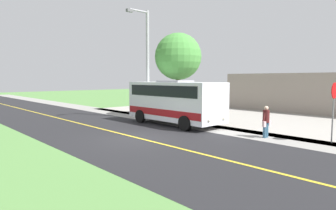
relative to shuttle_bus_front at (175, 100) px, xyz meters
name	(u,v)px	position (x,y,z in m)	size (l,w,h in m)	color
ground_plane	(139,138)	(4.55, 2.08, -1.62)	(120.00, 120.00, 0.00)	#548442
road_surface	(139,138)	(4.55, 2.08, -1.62)	(8.00, 100.00, 0.01)	black
sidewalk	(205,127)	(-0.65, 2.08, -1.62)	(2.40, 100.00, 0.01)	gray
parking_lot_surface	(302,121)	(-7.85, 5.08, -1.62)	(14.00, 36.00, 0.01)	#9E9991
road_centre_line	(139,138)	(4.55, 2.08, -1.61)	(0.16, 100.00, 0.00)	gold
shuttle_bus_front	(175,100)	(0.00, 0.00, 0.00)	(2.75, 7.05, 2.95)	white
pedestrian_with_bags	(266,121)	(-0.41, 6.38, -0.73)	(0.72, 0.34, 1.66)	#335972
stop_sign	(334,102)	(-1.55, 9.16, 0.34)	(0.76, 0.07, 2.88)	slate
street_light_pole	(146,60)	(-0.33, -3.44, 2.84)	(1.97, 0.24, 8.11)	#9E9EA3
tree_curbside	(178,57)	(-2.85, -2.61, 3.15)	(3.68, 3.68, 6.63)	#4C3826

